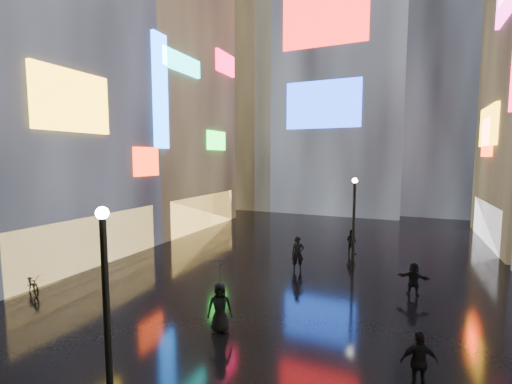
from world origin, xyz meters
The scene contains 15 objects.
ground centered at (0.00, 20.00, 0.00)m, with size 140.00×140.00×0.00m, color black.
building_left_mid centered at (-15.98, 14.01, 11.97)m, with size 10.28×12.70×24.00m.
building_left_far centered at (-15.98, 26.00, 10.98)m, with size 10.28×12.00×22.00m.
tower_main centered at (-3.00, 43.97, 21.01)m, with size 16.00×14.20×42.00m.
tower_flank_right centered at (9.00, 46.00, 17.00)m, with size 12.00×12.00×34.00m, color black.
tower_flank_left centered at (-14.00, 42.00, 13.00)m, with size 10.00×10.00×26.00m, color black.
lamp_near centered at (-1.11, 5.66, 2.94)m, with size 0.30×0.30×5.20m.
lamp_far centered at (2.72, 19.69, 2.94)m, with size 0.30×0.30×5.20m.
pedestrian_3 centered at (5.80, 9.68, 0.84)m, with size 0.98×0.41×1.68m, color black.
pedestrian_4 centered at (-0.71, 10.35, 0.91)m, with size 0.89×0.58×1.82m, color black.
pedestrian_5 centered at (5.83, 16.80, 0.77)m, with size 1.42×0.45×1.53m, color black.
pedestrian_6 centered at (-0.07, 18.08, 0.96)m, with size 0.70×0.46×1.92m, color black.
pedestrian_7 centered at (2.21, 22.88, 0.79)m, with size 0.77×0.60×1.57m, color black.
umbrella_2 centered at (-0.71, 10.35, 2.26)m, with size 0.96×0.98×0.88m, color black.
bicycle centered at (-10.50, 9.96, 0.48)m, with size 0.64×1.82×0.96m, color black.
Camera 1 is at (5.22, -0.06, 6.31)m, focal length 24.00 mm.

